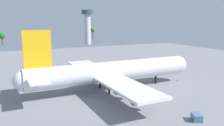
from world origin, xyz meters
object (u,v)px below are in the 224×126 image
object	(u,v)px
cargo_container_aft	(197,117)
control_tower	(88,24)
cargo_airplane	(112,72)
safety_cone_nose	(178,80)
catering_truck	(134,69)

from	to	relation	value
cargo_container_aft	control_tower	bearing A→B (deg)	77.95
cargo_container_aft	control_tower	size ratio (longest dim) A/B	0.11
cargo_airplane	control_tower	size ratio (longest dim) A/B	1.91
safety_cone_nose	control_tower	bearing A→B (deg)	83.54
cargo_airplane	cargo_container_aft	bearing A→B (deg)	-77.01
cargo_container_aft	safety_cone_nose	bearing A→B (deg)	55.18
cargo_airplane	catering_truck	distance (m)	31.11
safety_cone_nose	control_tower	distance (m)	146.98
control_tower	safety_cone_nose	bearing A→B (deg)	-96.46
cargo_airplane	safety_cone_nose	bearing A→B (deg)	-1.28
catering_truck	control_tower	size ratio (longest dim) A/B	0.13
catering_truck	safety_cone_nose	world-z (taller)	catering_truck
cargo_airplane	control_tower	xyz separation A→B (m)	(44.42, 144.16, 13.50)
safety_cone_nose	cargo_container_aft	bearing A→B (deg)	-124.82
cargo_airplane	cargo_container_aft	xyz separation A→B (m)	(7.09, -30.73, -5.38)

